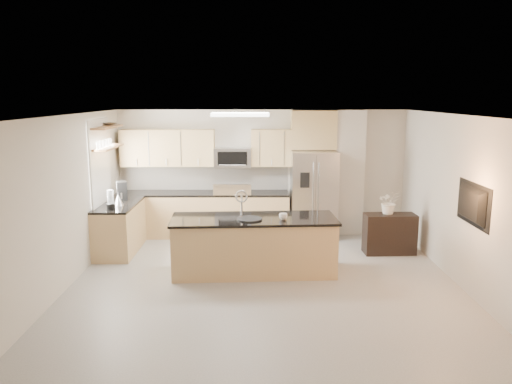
{
  "coord_description": "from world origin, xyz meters",
  "views": [
    {
      "loc": [
        -0.15,
        -7.18,
        2.88
      ],
      "look_at": [
        -0.13,
        1.3,
        1.24
      ],
      "focal_mm": 35.0,
      "sensor_mm": 36.0,
      "label": 1
    }
  ],
  "objects_px": {
    "bowl": "(110,123)",
    "kettle": "(118,200)",
    "refrigerator": "(313,194)",
    "coffee_maker": "(122,191)",
    "credenza": "(390,234)",
    "cup": "(283,217)",
    "platter": "(249,219)",
    "island": "(254,245)",
    "flower_vase": "(390,196)",
    "television": "(468,204)",
    "blender": "(111,201)",
    "range": "(233,213)",
    "microwave": "(233,157)"
  },
  "relations": [
    {
      "from": "flower_vase",
      "to": "bowl",
      "type": "bearing_deg",
      "value": 175.01
    },
    {
      "from": "bowl",
      "to": "island",
      "type": "bearing_deg",
      "value": -29.1
    },
    {
      "from": "range",
      "to": "flower_vase",
      "type": "bearing_deg",
      "value": -21.88
    },
    {
      "from": "blender",
      "to": "kettle",
      "type": "distance_m",
      "value": 0.32
    },
    {
      "from": "platter",
      "to": "coffee_maker",
      "type": "xyz_separation_m",
      "value": [
        -2.46,
        1.62,
        0.15
      ]
    },
    {
      "from": "credenza",
      "to": "coffee_maker",
      "type": "height_order",
      "value": "coffee_maker"
    },
    {
      "from": "television",
      "to": "range",
      "type": "bearing_deg",
      "value": 48.36
    },
    {
      "from": "television",
      "to": "kettle",
      "type": "bearing_deg",
      "value": 71.27
    },
    {
      "from": "island",
      "to": "flower_vase",
      "type": "relative_size",
      "value": 4.13
    },
    {
      "from": "range",
      "to": "island",
      "type": "height_order",
      "value": "island"
    },
    {
      "from": "island",
      "to": "platter",
      "type": "xyz_separation_m",
      "value": [
        -0.07,
        -0.13,
        0.47
      ]
    },
    {
      "from": "platter",
      "to": "bowl",
      "type": "xyz_separation_m",
      "value": [
        -2.62,
        1.62,
        1.44
      ]
    },
    {
      "from": "credenza",
      "to": "coffee_maker",
      "type": "distance_m",
      "value": 5.11
    },
    {
      "from": "television",
      "to": "island",
      "type": "bearing_deg",
      "value": 73.62
    },
    {
      "from": "microwave",
      "to": "television",
      "type": "bearing_deg",
      "value": -42.75
    },
    {
      "from": "blender",
      "to": "refrigerator",
      "type": "bearing_deg",
      "value": 22.03
    },
    {
      "from": "range",
      "to": "platter",
      "type": "distance_m",
      "value": 2.42
    },
    {
      "from": "kettle",
      "to": "microwave",
      "type": "bearing_deg",
      "value": 34.04
    },
    {
      "from": "island",
      "to": "bowl",
      "type": "relative_size",
      "value": 8.46
    },
    {
      "from": "microwave",
      "to": "blender",
      "type": "height_order",
      "value": "microwave"
    },
    {
      "from": "bowl",
      "to": "kettle",
      "type": "bearing_deg",
      "value": -66.66
    },
    {
      "from": "credenza",
      "to": "kettle",
      "type": "xyz_separation_m",
      "value": [
        -4.97,
        -0.03,
        0.65
      ]
    },
    {
      "from": "television",
      "to": "coffee_maker",
      "type": "bearing_deg",
      "value": 66.85
    },
    {
      "from": "credenza",
      "to": "coffee_maker",
      "type": "xyz_separation_m",
      "value": [
        -5.04,
        0.49,
        0.72
      ]
    },
    {
      "from": "flower_vase",
      "to": "platter",
      "type": "bearing_deg",
      "value": -155.37
    },
    {
      "from": "island",
      "to": "flower_vase",
      "type": "height_order",
      "value": "flower_vase"
    },
    {
      "from": "cup",
      "to": "platter",
      "type": "xyz_separation_m",
      "value": [
        -0.54,
        0.01,
        -0.04
      ]
    },
    {
      "from": "kettle",
      "to": "bowl",
      "type": "relative_size",
      "value": 0.72
    },
    {
      "from": "kettle",
      "to": "television",
      "type": "height_order",
      "value": "television"
    },
    {
      "from": "microwave",
      "to": "coffee_maker",
      "type": "relative_size",
      "value": 2.16
    },
    {
      "from": "platter",
      "to": "flower_vase",
      "type": "bearing_deg",
      "value": 24.63
    },
    {
      "from": "microwave",
      "to": "flower_vase",
      "type": "relative_size",
      "value": 1.15
    },
    {
      "from": "refrigerator",
      "to": "flower_vase",
      "type": "relative_size",
      "value": 2.7
    },
    {
      "from": "bowl",
      "to": "cup",
      "type": "bearing_deg",
      "value": -27.34
    },
    {
      "from": "platter",
      "to": "flower_vase",
      "type": "xyz_separation_m",
      "value": [
        2.56,
        1.17,
        0.14
      ]
    },
    {
      "from": "microwave",
      "to": "bowl",
      "type": "xyz_separation_m",
      "value": [
        -2.25,
        -0.85,
        0.75
      ]
    },
    {
      "from": "refrigerator",
      "to": "coffee_maker",
      "type": "bearing_deg",
      "value": -169.77
    },
    {
      "from": "range",
      "to": "refrigerator",
      "type": "distance_m",
      "value": 1.71
    },
    {
      "from": "refrigerator",
      "to": "kettle",
      "type": "bearing_deg",
      "value": -162.0
    },
    {
      "from": "island",
      "to": "range",
      "type": "bearing_deg",
      "value": 98.18
    },
    {
      "from": "island",
      "to": "cup",
      "type": "height_order",
      "value": "island"
    },
    {
      "from": "range",
      "to": "bowl",
      "type": "bearing_deg",
      "value": -162.2
    },
    {
      "from": "cup",
      "to": "platter",
      "type": "bearing_deg",
      "value": 179.04
    },
    {
      "from": "coffee_maker",
      "to": "island",
      "type": "bearing_deg",
      "value": -30.55
    },
    {
      "from": "cup",
      "to": "coffee_maker",
      "type": "distance_m",
      "value": 3.42
    },
    {
      "from": "cup",
      "to": "blender",
      "type": "bearing_deg",
      "value": 165.03
    },
    {
      "from": "blender",
      "to": "kettle",
      "type": "bearing_deg",
      "value": 80.94
    },
    {
      "from": "range",
      "to": "credenza",
      "type": "height_order",
      "value": "range"
    },
    {
      "from": "cup",
      "to": "kettle",
      "type": "distance_m",
      "value": 3.14
    },
    {
      "from": "cup",
      "to": "platter",
      "type": "distance_m",
      "value": 0.54
    }
  ]
}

